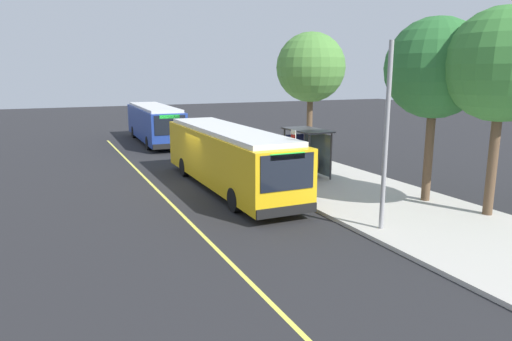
% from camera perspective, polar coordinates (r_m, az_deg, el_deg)
% --- Properties ---
extents(ground_plane, '(120.00, 120.00, 0.00)m').
position_cam_1_polar(ground_plane, '(23.59, -7.01, -1.67)').
color(ground_plane, '#232326').
extents(sidewalk_curb, '(44.00, 6.40, 0.15)m').
position_cam_1_polar(sidewalk_curb, '(25.96, 5.70, -0.22)').
color(sidewalk_curb, '#B7B2A8').
rests_on(sidewalk_curb, ground_plane).
extents(lane_stripe_center, '(36.00, 0.14, 0.01)m').
position_cam_1_polar(lane_stripe_center, '(23.04, -12.23, -2.17)').
color(lane_stripe_center, '#E0D64C').
rests_on(lane_stripe_center, ground_plane).
extents(transit_bus_main, '(12.09, 2.61, 2.95)m').
position_cam_1_polar(transit_bus_main, '(22.22, -3.48, 1.82)').
color(transit_bus_main, gold).
rests_on(transit_bus_main, ground_plane).
extents(transit_bus_second, '(11.66, 2.92, 2.95)m').
position_cam_1_polar(transit_bus_second, '(38.20, -12.38, 5.79)').
color(transit_bus_second, navy).
rests_on(transit_bus_second, ground_plane).
extents(bus_shelter, '(2.90, 1.60, 2.48)m').
position_cam_1_polar(bus_shelter, '(24.71, 6.40, 3.49)').
color(bus_shelter, '#333338').
rests_on(bus_shelter, sidewalk_curb).
extents(waiting_bench, '(1.60, 0.48, 0.95)m').
position_cam_1_polar(waiting_bench, '(24.85, 6.37, 0.54)').
color(waiting_bench, brown).
rests_on(waiting_bench, sidewalk_curb).
extents(route_sign_post, '(0.44, 0.08, 2.80)m').
position_cam_1_polar(route_sign_post, '(21.54, 4.61, 2.39)').
color(route_sign_post, '#333338').
rests_on(route_sign_post, sidewalk_curb).
extents(pedestrian_commuter, '(0.24, 0.40, 1.69)m').
position_cam_1_polar(pedestrian_commuter, '(22.81, 6.90, 0.74)').
color(pedestrian_commuter, '#282D47').
rests_on(pedestrian_commuter, sidewalk_curb).
extents(street_tree_near_shelter, '(4.09, 4.09, 7.59)m').
position_cam_1_polar(street_tree_near_shelter, '(20.57, 21.17, 11.59)').
color(street_tree_near_shelter, brown).
rests_on(street_tree_near_shelter, sidewalk_curb).
extents(street_tree_upstreet, '(4.19, 4.19, 7.79)m').
position_cam_1_polar(street_tree_upstreet, '(28.97, 6.75, 12.45)').
color(street_tree_upstreet, brown).
rests_on(street_tree_upstreet, sidewalk_curb).
extents(street_tree_downstreet, '(4.16, 4.16, 7.73)m').
position_cam_1_polar(street_tree_downstreet, '(19.38, 28.09, 11.34)').
color(street_tree_downstreet, brown).
rests_on(street_tree_downstreet, sidewalk_curb).
extents(utility_pole, '(0.16, 0.16, 6.40)m').
position_cam_1_polar(utility_pole, '(16.27, 15.70, 3.87)').
color(utility_pole, gray).
rests_on(utility_pole, sidewalk_curb).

